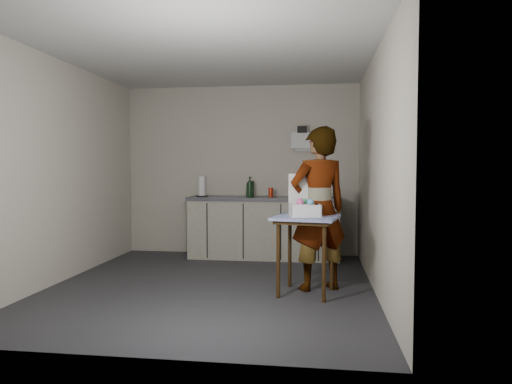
# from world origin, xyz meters

# --- Properties ---
(ground) EXTENTS (4.00, 4.00, 0.00)m
(ground) POSITION_xyz_m (0.00, 0.00, 0.00)
(ground) COLOR #2C2C31
(ground) RESTS_ON ground
(wall_back) EXTENTS (3.60, 0.02, 2.60)m
(wall_back) POSITION_xyz_m (0.00, 1.99, 1.30)
(wall_back) COLOR beige
(wall_back) RESTS_ON ground
(wall_right) EXTENTS (0.02, 4.00, 2.60)m
(wall_right) POSITION_xyz_m (1.79, 0.00, 1.30)
(wall_right) COLOR beige
(wall_right) RESTS_ON ground
(wall_left) EXTENTS (0.02, 4.00, 2.60)m
(wall_left) POSITION_xyz_m (-1.79, 0.00, 1.30)
(wall_left) COLOR beige
(wall_left) RESTS_ON ground
(ceiling) EXTENTS (3.60, 4.00, 0.01)m
(ceiling) POSITION_xyz_m (0.00, 0.00, 2.60)
(ceiling) COLOR silver
(ceiling) RESTS_ON wall_back
(kitchen_counter) EXTENTS (2.24, 0.62, 0.91)m
(kitchen_counter) POSITION_xyz_m (0.40, 1.70, 0.43)
(kitchen_counter) COLOR black
(kitchen_counter) RESTS_ON ground
(wall_shelf) EXTENTS (0.42, 0.18, 0.37)m
(wall_shelf) POSITION_xyz_m (1.00, 1.92, 1.75)
(wall_shelf) COLOR white
(wall_shelf) RESTS_ON ground
(side_table) EXTENTS (0.75, 0.75, 0.83)m
(side_table) POSITION_xyz_m (1.06, -0.20, 0.72)
(side_table) COLOR #3D240D
(side_table) RESTS_ON ground
(standing_man) EXTENTS (0.77, 0.67, 1.78)m
(standing_man) POSITION_xyz_m (1.20, 0.00, 0.89)
(standing_man) COLOR #B2A593
(standing_man) RESTS_ON ground
(soap_bottle) EXTENTS (0.16, 0.16, 0.30)m
(soap_bottle) POSITION_xyz_m (0.20, 1.60, 1.06)
(soap_bottle) COLOR black
(soap_bottle) RESTS_ON kitchen_counter
(soda_can) EXTENTS (0.07, 0.07, 0.14)m
(soda_can) POSITION_xyz_m (0.50, 1.67, 0.98)
(soda_can) COLOR red
(soda_can) RESTS_ON kitchen_counter
(dark_bottle) EXTENTS (0.07, 0.07, 0.23)m
(dark_bottle) POSITION_xyz_m (0.21, 1.75, 1.03)
(dark_bottle) COLOR black
(dark_bottle) RESTS_ON kitchen_counter
(paper_towel) EXTENTS (0.17, 0.17, 0.31)m
(paper_towel) POSITION_xyz_m (-0.53, 1.64, 1.06)
(paper_towel) COLOR black
(paper_towel) RESTS_ON kitchen_counter
(dish_rack) EXTENTS (0.37, 0.28, 0.26)m
(dish_rack) POSITION_xyz_m (1.19, 1.70, 0.97)
(dish_rack) COLOR white
(dish_rack) RESTS_ON kitchen_counter
(bakery_box) EXTENTS (0.36, 0.37, 0.44)m
(bakery_box) POSITION_xyz_m (1.05, -0.18, 0.93)
(bakery_box) COLOR white
(bakery_box) RESTS_ON side_table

